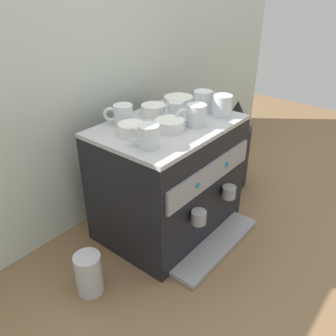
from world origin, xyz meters
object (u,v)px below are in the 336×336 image
at_px(ceramic_bowl_2, 153,110).
at_px(ceramic_bowl_3, 131,129).
at_px(ceramic_cup_0, 175,109).
at_px(ceramic_cup_2, 223,105).
at_px(milk_pitcher, 89,274).
at_px(ceramic_cup_1, 122,115).
at_px(ceramic_bowl_0, 170,125).
at_px(ceramic_bowl_1, 178,102).
at_px(espresso_machine, 169,178).
at_px(ceramic_cup_4, 148,136).
at_px(ceramic_cup_5, 195,115).
at_px(ceramic_cup_3, 204,101).
at_px(coffee_grinder, 234,146).

relative_size(ceramic_bowl_2, ceramic_bowl_3, 1.02).
bearing_deg(ceramic_cup_0, ceramic_bowl_2, 110.48).
xyz_separation_m(ceramic_cup_2, milk_pitcher, (-0.67, 0.09, -0.44)).
xyz_separation_m(ceramic_cup_1, ceramic_bowl_0, (0.07, -0.17, -0.02)).
height_order(ceramic_cup_1, ceramic_bowl_1, ceramic_cup_1).
bearing_deg(espresso_machine, ceramic_cup_4, -160.49).
bearing_deg(milk_pitcher, ceramic_cup_4, -11.19).
relative_size(ceramic_cup_4, ceramic_cup_5, 1.04).
bearing_deg(ceramic_cup_3, milk_pitcher, -179.93).
bearing_deg(ceramic_bowl_1, ceramic_cup_1, 172.38).
xyz_separation_m(ceramic_cup_4, milk_pitcher, (-0.26, 0.05, -0.44)).
xyz_separation_m(ceramic_cup_3, ceramic_cup_4, (-0.40, -0.05, -0.00)).
height_order(espresso_machine, ceramic_bowl_0, ceramic_bowl_0).
distance_m(ceramic_cup_2, ceramic_cup_3, 0.09).
relative_size(ceramic_cup_0, ceramic_bowl_0, 0.80).
relative_size(ceramic_bowl_0, milk_pitcher, 0.69).
height_order(espresso_machine, milk_pitcher, espresso_machine).
xyz_separation_m(espresso_machine, ceramic_bowl_0, (-0.04, -0.04, 0.26)).
height_order(ceramic_cup_0, ceramic_bowl_1, ceramic_cup_0).
bearing_deg(ceramic_cup_4, espresso_machine, 19.51).
height_order(ceramic_cup_0, ceramic_bowl_2, ceramic_cup_0).
bearing_deg(coffee_grinder, ceramic_cup_5, -172.98).
xyz_separation_m(ceramic_cup_0, ceramic_bowl_0, (-0.12, -0.07, -0.01)).
xyz_separation_m(espresso_machine, ceramic_cup_4, (-0.20, -0.07, 0.28)).
bearing_deg(espresso_machine, ceramic_bowl_1, 27.47).
bearing_deg(ceramic_cup_2, ceramic_bowl_2, 126.68).
height_order(ceramic_cup_2, ceramic_bowl_0, ceramic_cup_2).
distance_m(ceramic_cup_4, coffee_grinder, 0.75).
xyz_separation_m(espresso_machine, ceramic_cup_5, (0.05, -0.08, 0.28)).
xyz_separation_m(ceramic_cup_5, ceramic_bowl_0, (-0.09, 0.04, -0.02)).
height_order(ceramic_cup_2, ceramic_cup_4, ceramic_cup_2).
bearing_deg(ceramic_bowl_0, ceramic_cup_1, 111.35).
bearing_deg(coffee_grinder, espresso_machine, 176.43).
bearing_deg(ceramic_cup_1, ceramic_bowl_1, -7.62).
relative_size(ceramic_bowl_0, ceramic_bowl_1, 0.87).
relative_size(ceramic_bowl_1, ceramic_bowl_2, 1.27).
distance_m(ceramic_cup_5, ceramic_bowl_1, 0.22).
bearing_deg(ceramic_bowl_0, ceramic_bowl_3, 144.94).
height_order(ceramic_cup_3, milk_pitcher, ceramic_cup_3).
height_order(ceramic_bowl_0, coffee_grinder, ceramic_bowl_0).
xyz_separation_m(ceramic_cup_2, ceramic_bowl_0, (-0.25, 0.07, -0.02)).
bearing_deg(ceramic_cup_2, coffee_grinder, 15.41).
distance_m(ceramic_cup_4, ceramic_bowl_2, 0.31).
height_order(ceramic_cup_1, ceramic_bowl_3, ceramic_cup_1).
height_order(ceramic_bowl_1, milk_pitcher, ceramic_bowl_1).
distance_m(coffee_grinder, milk_pitcher, 0.96).
distance_m(ceramic_cup_1, ceramic_bowl_2, 0.16).
height_order(ceramic_cup_0, ceramic_cup_3, ceramic_cup_3).
relative_size(ceramic_cup_2, coffee_grinder, 0.27).
relative_size(ceramic_cup_2, ceramic_bowl_3, 1.27).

